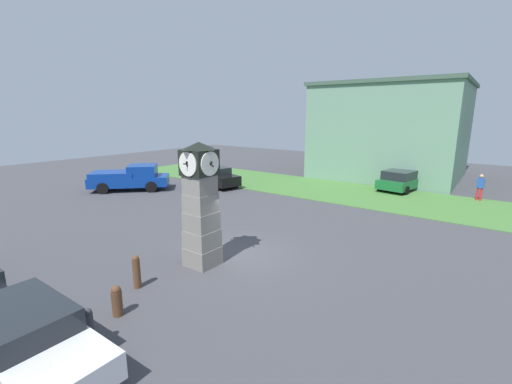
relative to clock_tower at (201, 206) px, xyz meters
name	(u,v)px	position (x,y,z in m)	size (l,w,h in m)	color
ground_plane	(239,255)	(0.53, 1.50, -2.27)	(71.94, 71.94, 0.00)	#424247
clock_tower	(201,206)	(0.00, 0.00, 0.00)	(1.38, 1.37, 4.57)	gray
bollard_near_tower	(89,328)	(1.24, -4.95, -1.74)	(0.22, 0.22, 1.04)	#333338
bollard_mid_row	(117,300)	(0.51, -3.79, -1.82)	(0.29, 0.29, 0.90)	brown
bollard_far_row	(137,271)	(-0.42, -2.53, -1.71)	(0.24, 0.24, 1.11)	brown
car_by_building	(28,338)	(0.82, -6.07, -1.54)	(4.46, 1.95, 1.41)	silver
car_silver_hatch	(400,180)	(2.44, 17.69, -1.50)	(2.58, 4.26, 1.51)	#19602D
car_end_of_row	(217,177)	(-9.34, 10.73, -1.50)	(4.30, 2.74, 1.50)	black
pickup_truck	(130,178)	(-13.55, 5.88, -1.34)	(5.35, 5.44, 1.85)	navy
pedestrian_near_bench	(480,186)	(7.38, 17.55, -1.26)	(0.41, 0.27, 1.75)	red
warehouse_blue_far	(392,131)	(-0.20, 23.91, 1.79)	(12.03, 11.94, 8.10)	gray
grass_verge_far	(358,194)	(0.46, 14.69, -2.25)	(43.16, 6.99, 0.04)	#477A38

